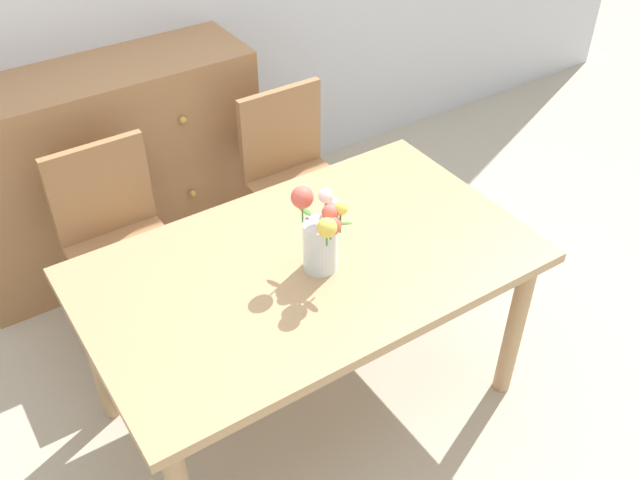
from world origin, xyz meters
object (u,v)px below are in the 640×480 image
Objects in this scene: chair_left at (117,235)px; chair_right at (294,172)px; flower_vase at (322,232)px; dining_table at (309,280)px; dresser at (111,169)px.

chair_left and chair_right have the same top height.
chair_left is at bearing 0.00° from chair_right.
chair_left is 1.05m from flower_vase.
chair_right is 2.77× the size of flower_vase.
dining_table is 0.93m from chair_right.
dresser is at bearing 101.31° from dining_table.
flower_vase is at bearing 117.25° from chair_left.
flower_vase reaches higher than chair_left.
dresser reaches higher than chair_right.
dresser is (0.17, 0.52, -0.02)m from chair_left.
dresser reaches higher than dining_table.
flower_vase is at bearing -78.59° from dresser.
chair_right is at bearing -180.00° from chair_left.
chair_left is 0.64× the size of dresser.
dining_table is at bearing 118.18° from chair_left.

